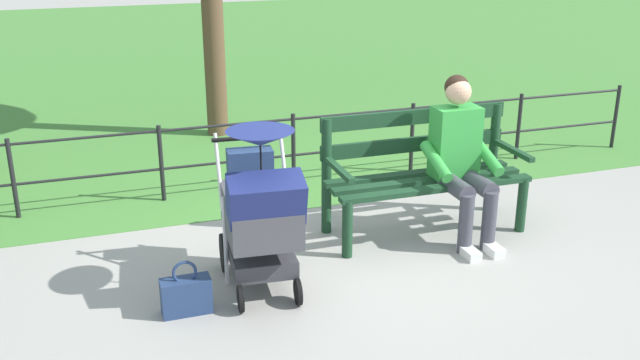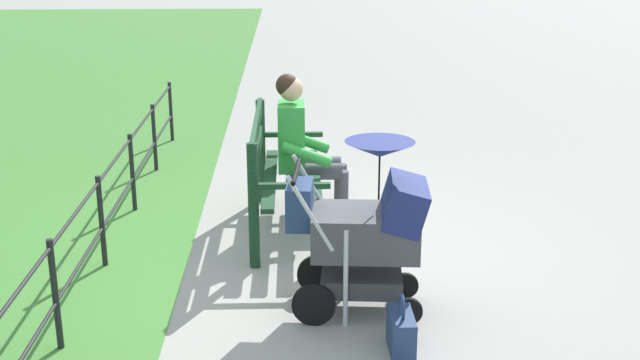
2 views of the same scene
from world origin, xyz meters
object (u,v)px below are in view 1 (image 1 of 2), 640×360
object	(u,v)px
person_on_bench	(461,155)
handbag	(186,295)
stroller	(261,208)
park_bench	(422,167)

from	to	relation	value
person_on_bench	handbag	size ratio (longest dim) A/B	3.45
person_on_bench	handbag	distance (m)	2.37
stroller	handbag	bearing A→B (deg)	16.41
park_bench	person_on_bench	size ratio (longest dim) A/B	1.26
stroller	handbag	size ratio (longest dim) A/B	3.11
park_bench	handbag	world-z (taller)	park_bench
park_bench	handbag	xyz separation A→B (m)	(2.02, 0.74, -0.40)
person_on_bench	handbag	world-z (taller)	person_on_bench
person_on_bench	stroller	xyz separation A→B (m)	(1.69, 0.36, -0.08)
park_bench	handbag	bearing A→B (deg)	20.15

